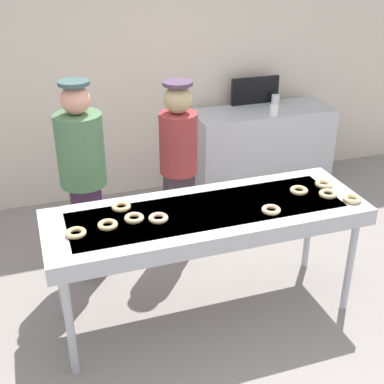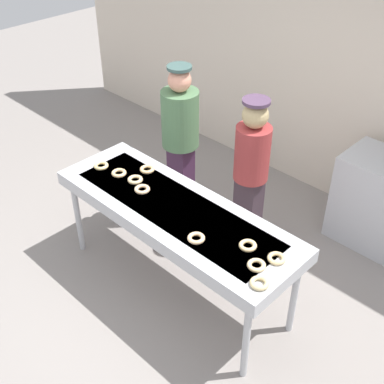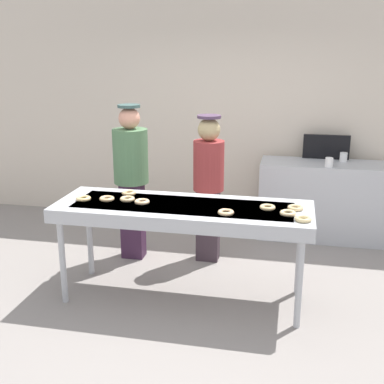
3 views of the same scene
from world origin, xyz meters
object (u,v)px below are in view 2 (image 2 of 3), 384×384
Objects in this scene: fryer_conveyor at (175,214)px; plain_donut_6 at (259,283)px; plain_donut_3 at (248,246)px; worker_baker at (251,168)px; plain_donut_7 at (256,265)px; plain_donut_8 at (196,238)px; plain_donut_2 at (147,169)px; plain_donut_1 at (277,258)px; plain_donut_4 at (119,173)px; worker_assistant at (180,134)px; plain_donut_9 at (135,180)px; plain_donut_5 at (142,189)px; plain_donut_0 at (101,166)px.

plain_donut_6 is at bearing -11.46° from fryer_conveyor.
plain_donut_3 is 0.39m from plain_donut_6.
plain_donut_7 is at bearing 128.49° from worker_baker.
plain_donut_2 is at bearing 158.88° from plain_donut_8.
plain_donut_1 and plain_donut_4 have the same top height.
worker_baker is (-0.34, 1.09, -0.03)m from plain_donut_8.
plain_donut_4 is 1.13m from plain_donut_8.
worker_assistant is (-1.74, 0.74, 0.06)m from plain_donut_1.
plain_donut_7 and plain_donut_8 have the same top height.
plain_donut_2 is (-0.57, 0.21, 0.09)m from fryer_conveyor.
plain_donut_3 is at bearing 125.59° from worker_baker.
plain_donut_7 is at bearing 134.73° from plain_donut_6.
fryer_conveyor is at bearing 174.56° from plain_donut_7.
plain_donut_2 and plain_donut_7 have the same top height.
plain_donut_9 is at bearing -178.09° from plain_donut_1.
plain_donut_5 is at bearing 169.86° from plain_donut_8.
plain_donut_5 is at bearing 177.67° from plain_donut_7.
plain_donut_9 is (-0.16, 0.05, 0.00)m from plain_donut_5.
plain_donut_3 is (1.67, 0.08, 0.00)m from plain_donut_0.
plain_donut_4 and plain_donut_8 have the same top height.
plain_donut_2 is 1.00× the size of plain_donut_4.
plain_donut_0 is at bearing 178.84° from plain_donut_7.
plain_donut_2 is 0.19m from plain_donut_9.
worker_assistant is at bearing 106.19° from plain_donut_9.
worker_baker is at bearing 85.47° from fryer_conveyor.
plain_donut_8 is (-0.57, -0.24, 0.00)m from plain_donut_1.
plain_donut_0 is 0.88m from worker_assistant.
plain_donut_0 and plain_donut_9 have the same top height.
plain_donut_0 is 1.00× the size of plain_donut_4.
plain_donut_7 is at bearing -34.48° from plain_donut_3.
plain_donut_6 is 1.49m from worker_baker.
worker_assistant is (-1.17, 0.99, 0.06)m from plain_donut_8.
worker_assistant is at bearing 152.51° from plain_donut_3.
plain_donut_4 and plain_donut_6 have the same top height.
worker_assistant is at bearing 139.71° from plain_donut_8.
worker_assistant is at bearing 114.50° from plain_donut_5.
fryer_conveyor is 0.93m from plain_donut_0.
plain_donut_4 is 0.08× the size of worker_assistant.
plain_donut_6 is at bearing -4.69° from plain_donut_0.
plain_donut_4 is at bearing 176.37° from plain_donut_5.
plain_donut_2 is 1.00× the size of plain_donut_8.
worker_baker is at bearing 107.30° from plain_donut_8.
plain_donut_8 is 1.00× the size of plain_donut_9.
plain_donut_9 is at bearing 109.37° from worker_assistant.
fryer_conveyor is 0.46m from plain_donut_8.
plain_donut_1 is at bearing 102.56° from plain_donut_6.
plain_donut_3 is 0.21m from plain_donut_7.
fryer_conveyor is at bearing -177.44° from plain_donut_3.
plain_donut_9 is (-1.51, -0.05, 0.00)m from plain_donut_1.
plain_donut_6 is 0.09× the size of worker_baker.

